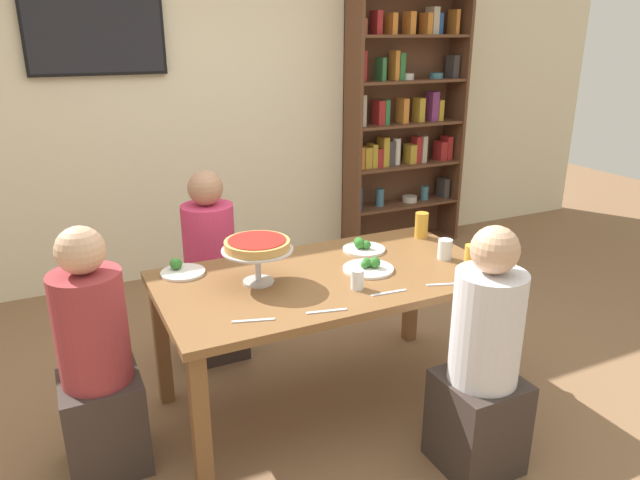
# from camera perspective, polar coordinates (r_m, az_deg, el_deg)

# --- Properties ---
(ground_plane) EXTENTS (12.00, 12.00, 0.00)m
(ground_plane) POSITION_cam_1_polar(r_m,az_deg,el_deg) (3.30, 0.78, -15.29)
(ground_plane) COLOR #846042
(rear_partition) EXTENTS (8.00, 0.12, 2.80)m
(rear_partition) POSITION_cam_1_polar(r_m,az_deg,el_deg) (4.80, -11.25, 13.39)
(rear_partition) COLOR beige
(rear_partition) RESTS_ON ground_plane
(dining_table) EXTENTS (1.68, 0.90, 0.74)m
(dining_table) POSITION_cam_1_polar(r_m,az_deg,el_deg) (2.97, 0.84, -4.92)
(dining_table) COLOR brown
(dining_table) RESTS_ON ground_plane
(bookshelf) EXTENTS (1.10, 0.30, 2.21)m
(bookshelf) POSITION_cam_1_polar(r_m,az_deg,el_deg) (5.38, 8.01, 11.32)
(bookshelf) COLOR brown
(bookshelf) RESTS_ON ground_plane
(television) EXTENTS (0.93, 0.05, 0.54)m
(television) POSITION_cam_1_polar(r_m,az_deg,el_deg) (4.55, -20.87, 18.05)
(television) COLOR black
(diner_head_west) EXTENTS (0.34, 0.34, 1.15)m
(diner_head_west) POSITION_cam_1_polar(r_m,az_deg,el_deg) (2.79, -20.69, -11.75)
(diner_head_west) COLOR #382D28
(diner_head_west) RESTS_ON ground_plane
(diner_far_left) EXTENTS (0.34, 0.34, 1.15)m
(diner_far_left) POSITION_cam_1_polar(r_m,az_deg,el_deg) (3.57, -10.44, -3.76)
(diner_far_left) COLOR #382D28
(diner_far_left) RESTS_ON ground_plane
(diner_near_right) EXTENTS (0.34, 0.34, 1.15)m
(diner_near_right) POSITION_cam_1_polar(r_m,az_deg,el_deg) (2.72, 15.40, -12.04)
(diner_near_right) COLOR #382D28
(diner_near_right) RESTS_ON ground_plane
(deep_dish_pizza_stand) EXTENTS (0.34, 0.34, 0.22)m
(deep_dish_pizza_stand) POSITION_cam_1_polar(r_m,az_deg,el_deg) (2.79, -6.08, -0.73)
(deep_dish_pizza_stand) COLOR silver
(deep_dish_pizza_stand) RESTS_ON dining_table
(salad_plate_near_diner) EXTENTS (0.23, 0.23, 0.07)m
(salad_plate_near_diner) POSITION_cam_1_polar(r_m,az_deg,el_deg) (3.26, 4.15, -0.68)
(salad_plate_near_diner) COLOR white
(salad_plate_near_diner) RESTS_ON dining_table
(salad_plate_far_diner) EXTENTS (0.22, 0.22, 0.07)m
(salad_plate_far_diner) POSITION_cam_1_polar(r_m,az_deg,el_deg) (3.03, -13.29, -2.82)
(salad_plate_far_diner) COLOR white
(salad_plate_far_diner) RESTS_ON dining_table
(salad_plate_spare) EXTENTS (0.26, 0.26, 0.07)m
(salad_plate_spare) POSITION_cam_1_polar(r_m,az_deg,el_deg) (2.99, 4.76, -2.61)
(salad_plate_spare) COLOR white
(salad_plate_spare) RESTS_ON dining_table
(beer_glass_amber_tall) EXTENTS (0.08, 0.08, 0.15)m
(beer_glass_amber_tall) POSITION_cam_1_polar(r_m,az_deg,el_deg) (3.49, 9.77, 1.43)
(beer_glass_amber_tall) COLOR gold
(beer_glass_amber_tall) RESTS_ON dining_table
(beer_glass_amber_short) EXTENTS (0.07, 0.07, 0.16)m
(beer_glass_amber_short) POSITION_cam_1_polar(r_m,az_deg,el_deg) (2.97, 14.36, -2.00)
(beer_glass_amber_short) COLOR gold
(beer_glass_amber_short) RESTS_ON dining_table
(water_glass_clear_near) EXTENTS (0.08, 0.08, 0.11)m
(water_glass_clear_near) POSITION_cam_1_polar(r_m,az_deg,el_deg) (3.19, 11.97, -0.88)
(water_glass_clear_near) COLOR white
(water_glass_clear_near) RESTS_ON dining_table
(water_glass_clear_far) EXTENTS (0.06, 0.06, 0.09)m
(water_glass_clear_far) POSITION_cam_1_polar(r_m,az_deg,el_deg) (2.77, 3.63, -3.81)
(water_glass_clear_far) COLOR white
(water_glass_clear_far) RESTS_ON dining_table
(cutlery_fork_near) EXTENTS (0.18, 0.05, 0.00)m
(cutlery_fork_near) POSITION_cam_1_polar(r_m,az_deg,el_deg) (2.56, 0.66, -6.88)
(cutlery_fork_near) COLOR silver
(cutlery_fork_near) RESTS_ON dining_table
(cutlery_knife_near) EXTENTS (0.18, 0.04, 0.00)m
(cutlery_knife_near) POSITION_cam_1_polar(r_m,az_deg,el_deg) (3.16, -5.92, -1.71)
(cutlery_knife_near) COLOR silver
(cutlery_knife_near) RESTS_ON dining_table
(cutlery_fork_far) EXTENTS (0.18, 0.07, 0.00)m
(cutlery_fork_far) POSITION_cam_1_polar(r_m,az_deg,el_deg) (2.50, -6.45, -7.73)
(cutlery_fork_far) COLOR silver
(cutlery_fork_far) RESTS_ON dining_table
(cutlery_knife_far) EXTENTS (0.18, 0.03, 0.00)m
(cutlery_knife_far) POSITION_cam_1_polar(r_m,az_deg,el_deg) (2.75, 6.68, -5.07)
(cutlery_knife_far) COLOR silver
(cutlery_knife_far) RESTS_ON dining_table
(cutlery_spare_fork) EXTENTS (0.18, 0.07, 0.00)m
(cutlery_spare_fork) POSITION_cam_1_polar(r_m,az_deg,el_deg) (2.88, 11.97, -4.21)
(cutlery_spare_fork) COLOR silver
(cutlery_spare_fork) RESTS_ON dining_table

